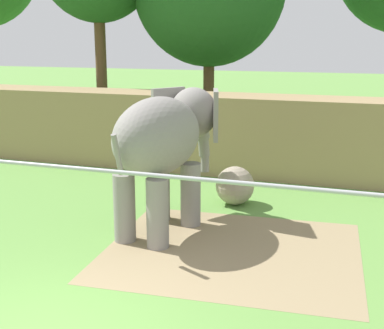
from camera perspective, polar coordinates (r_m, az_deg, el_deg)
name	(u,v)px	position (r m, az deg, el deg)	size (l,w,h in m)	color
dirt_patch	(232,251)	(10.62, 4.34, -9.24)	(4.92, 4.31, 0.01)	#937F5B
embankment_wall	(229,134)	(16.51, 4.02, 3.35)	(36.00, 1.80, 2.39)	#997F56
elephant	(165,140)	(11.28, -2.89, 2.65)	(1.88, 4.02, 2.99)	gray
enrichment_ball	(235,186)	(13.32, 4.65, -2.28)	(0.97, 0.97, 0.97)	gray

